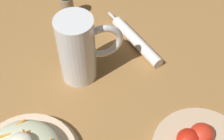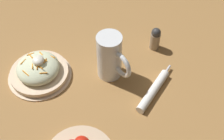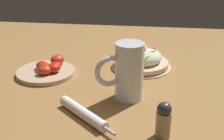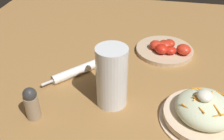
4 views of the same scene
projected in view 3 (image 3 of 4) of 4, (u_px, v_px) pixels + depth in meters
The scene contains 6 objects.
ground_plane at pixel (104, 85), 0.96m from camera, with size 1.43×1.43×0.00m, color #9E703D.
salad_plate at pixel (141, 60), 1.08m from camera, with size 0.21×0.21×0.09m.
beer_mug at pixel (128, 74), 0.85m from camera, with size 0.13×0.10×0.16m.
napkin_roll at pixel (83, 113), 0.78m from camera, with size 0.17×0.15×0.03m.
tomato_plate at pixel (47, 70), 1.03m from camera, with size 0.20×0.20×0.05m.
salt_shaker at pixel (164, 120), 0.69m from camera, with size 0.04×0.04×0.09m.
Camera 3 is at (0.14, -0.85, 0.42)m, focal length 49.15 mm.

